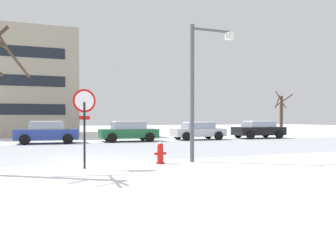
{
  "coord_description": "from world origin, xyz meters",
  "views": [
    {
      "loc": [
        -1.83,
        -13.76,
        1.66
      ],
      "look_at": [
        5.47,
        5.92,
        1.16
      ],
      "focal_mm": 36.6,
      "sensor_mm": 36.0,
      "label": 1
    }
  ],
  "objects_px": {
    "fire_hydrant": "(160,153)",
    "street_lamp": "(201,77)",
    "parked_car_black": "(258,129)",
    "parked_car_blue": "(47,132)",
    "parked_car_green": "(128,131)",
    "stop_sign": "(84,113)",
    "parked_car_silver": "(198,131)"
  },
  "relations": [
    {
      "from": "parked_car_blue",
      "to": "parked_car_black",
      "type": "distance_m",
      "value": 16.23
    },
    {
      "from": "parked_car_blue",
      "to": "parked_car_silver",
      "type": "xyz_separation_m",
      "value": [
        10.82,
        0.03,
        -0.05
      ]
    },
    {
      "from": "parked_car_silver",
      "to": "street_lamp",
      "type": "bearing_deg",
      "value": -114.91
    },
    {
      "from": "parked_car_blue",
      "to": "parked_car_green",
      "type": "relative_size",
      "value": 0.97
    },
    {
      "from": "stop_sign",
      "to": "fire_hydrant",
      "type": "xyz_separation_m",
      "value": [
        2.71,
        0.3,
        -1.42
      ]
    },
    {
      "from": "parked_car_silver",
      "to": "parked_car_green",
      "type": "bearing_deg",
      "value": -179.65
    },
    {
      "from": "fire_hydrant",
      "to": "parked_car_black",
      "type": "bearing_deg",
      "value": 43.37
    },
    {
      "from": "parked_car_blue",
      "to": "parked_car_black",
      "type": "height_order",
      "value": "parked_car_blue"
    },
    {
      "from": "street_lamp",
      "to": "parked_car_green",
      "type": "distance_m",
      "value": 12.02
    },
    {
      "from": "parked_car_black",
      "to": "parked_car_blue",
      "type": "bearing_deg",
      "value": 179.98
    },
    {
      "from": "stop_sign",
      "to": "fire_hydrant",
      "type": "height_order",
      "value": "stop_sign"
    },
    {
      "from": "fire_hydrant",
      "to": "parked_car_green",
      "type": "distance_m",
      "value": 11.98
    },
    {
      "from": "parked_car_green",
      "to": "parked_car_silver",
      "type": "height_order",
      "value": "parked_car_green"
    },
    {
      "from": "stop_sign",
      "to": "parked_car_green",
      "type": "relative_size",
      "value": 0.64
    },
    {
      "from": "parked_car_silver",
      "to": "parked_car_black",
      "type": "xyz_separation_m",
      "value": [
        5.41,
        -0.04,
        0.03
      ]
    },
    {
      "from": "parked_car_black",
      "to": "street_lamp",
      "type": "bearing_deg",
      "value": -132.8
    },
    {
      "from": "street_lamp",
      "to": "parked_car_silver",
      "type": "distance_m",
      "value": 13.25
    },
    {
      "from": "parked_car_silver",
      "to": "fire_hydrant",
      "type": "bearing_deg",
      "value": -120.96
    },
    {
      "from": "stop_sign",
      "to": "parked_car_black",
      "type": "xyz_separation_m",
      "value": [
        15.25,
        12.14,
        -1.09
      ]
    },
    {
      "from": "street_lamp",
      "to": "parked_car_black",
      "type": "bearing_deg",
      "value": 47.2
    },
    {
      "from": "stop_sign",
      "to": "street_lamp",
      "type": "distance_m",
      "value": 4.59
    },
    {
      "from": "parked_car_blue",
      "to": "parked_car_green",
      "type": "xyz_separation_m",
      "value": [
        5.41,
        -0.0,
        -0.01
      ]
    },
    {
      "from": "stop_sign",
      "to": "street_lamp",
      "type": "bearing_deg",
      "value": 4.98
    },
    {
      "from": "parked_car_green",
      "to": "parked_car_black",
      "type": "bearing_deg",
      "value": -0.02
    },
    {
      "from": "stop_sign",
      "to": "parked_car_blue",
      "type": "height_order",
      "value": "stop_sign"
    },
    {
      "from": "parked_car_blue",
      "to": "parked_car_silver",
      "type": "relative_size",
      "value": 0.98
    },
    {
      "from": "street_lamp",
      "to": "parked_car_silver",
      "type": "bearing_deg",
      "value": 65.09
    },
    {
      "from": "street_lamp",
      "to": "parked_car_blue",
      "type": "height_order",
      "value": "street_lamp"
    },
    {
      "from": "fire_hydrant",
      "to": "street_lamp",
      "type": "xyz_separation_m",
      "value": [
        1.65,
        0.08,
        2.8
      ]
    },
    {
      "from": "street_lamp",
      "to": "parked_car_green",
      "type": "relative_size",
      "value": 1.27
    },
    {
      "from": "parked_car_blue",
      "to": "parked_car_green",
      "type": "distance_m",
      "value": 5.41
    },
    {
      "from": "stop_sign",
      "to": "parked_car_black",
      "type": "height_order",
      "value": "stop_sign"
    }
  ]
}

